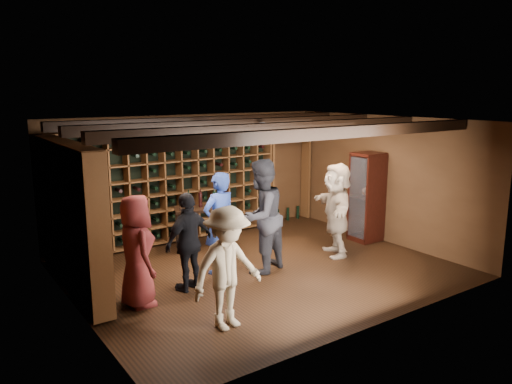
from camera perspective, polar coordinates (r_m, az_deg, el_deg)
ground at (r=8.53m, az=0.62°, el=-8.86°), size 6.00×6.00×0.00m
room_shell at (r=8.06m, az=0.44°, el=7.59°), size 6.00×6.00×6.00m
wine_rack_back at (r=9.93m, az=-9.67°, el=0.79°), size 4.65×0.30×2.20m
wine_rack_left at (r=7.78m, az=-20.37°, el=-2.77°), size 0.30×2.65×2.20m
crate_shelf at (r=11.39m, az=3.79°, el=4.43°), size 1.20×0.32×2.07m
display_cabinet at (r=10.18m, az=12.53°, el=-0.75°), size 0.55×0.50×1.75m
man_blue_shirt at (r=8.17m, az=-4.20°, el=-3.58°), size 0.66×0.48×1.69m
man_grey_suit at (r=8.20m, az=0.57°, el=-2.80°), size 1.11×0.98×1.89m
guest_red_floral at (r=7.15m, az=-13.50°, el=-6.59°), size 0.53×0.79×1.58m
guest_woman_black at (r=7.56m, az=-7.67°, el=-5.66°), size 0.95×0.60×1.50m
guest_khaki at (r=6.32m, az=-3.31°, el=-8.69°), size 1.08×0.70×1.59m
guest_beige at (r=9.19m, az=9.17°, el=-1.97°), size 1.18×1.63×1.70m
tasting_table at (r=9.50m, az=-6.06°, el=-2.26°), size 1.19×0.89×1.09m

